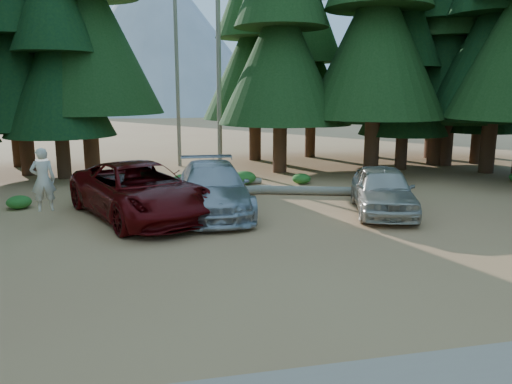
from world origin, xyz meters
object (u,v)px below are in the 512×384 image
at_px(silver_minivan_center, 213,188).
at_px(frisbee_player, 43,180).
at_px(red_pickup, 140,190).
at_px(log_mid, 227,182).
at_px(silver_minivan_right, 383,190).
at_px(log_left, 212,192).
at_px(log_right, 323,191).

height_order(silver_minivan_center, frisbee_player, frisbee_player).
bearing_deg(red_pickup, log_mid, 30.02).
relative_size(silver_minivan_center, log_mid, 1.88).
relative_size(silver_minivan_right, frisbee_player, 2.42).
distance_m(silver_minivan_right, log_left, 6.51).
xyz_separation_m(silver_minivan_center, log_left, (0.29, 2.46, -0.66)).
distance_m(red_pickup, silver_minivan_center, 2.41).
distance_m(silver_minivan_center, silver_minivan_right, 5.73).
distance_m(frisbee_player, log_mid, 8.57).
distance_m(silver_minivan_center, log_mid, 4.91).
bearing_deg(red_pickup, frisbee_player, 170.08).
xyz_separation_m(silver_minivan_center, log_mid, (1.25, 4.70, -0.71)).
distance_m(silver_minivan_center, log_left, 2.56).
bearing_deg(silver_minivan_right, log_mid, 143.92).
height_order(red_pickup, log_mid, red_pickup).
relative_size(log_mid, log_right, 0.57).
relative_size(red_pickup, frisbee_player, 3.35).
bearing_deg(log_left, silver_minivan_right, -39.99).
height_order(red_pickup, silver_minivan_center, red_pickup).
bearing_deg(log_left, log_mid, 61.98).
xyz_separation_m(red_pickup, silver_minivan_center, (2.40, 0.16, -0.06)).
bearing_deg(silver_minivan_right, silver_minivan_center, -174.90).
xyz_separation_m(silver_minivan_center, log_right, (4.62, 1.85, -0.66)).
bearing_deg(silver_minivan_right, red_pickup, -169.97).
bearing_deg(frisbee_player, log_left, -159.15).
height_order(silver_minivan_right, log_mid, silver_minivan_right).
relative_size(red_pickup, silver_minivan_center, 1.12).
relative_size(silver_minivan_center, log_left, 1.19).
bearing_deg(red_pickup, silver_minivan_center, -19.20).
distance_m(log_mid, log_right, 4.41).
distance_m(silver_minivan_center, log_right, 5.02).
distance_m(frisbee_player, log_right, 10.23).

